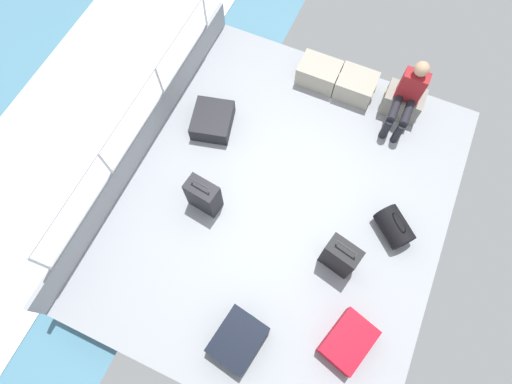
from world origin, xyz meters
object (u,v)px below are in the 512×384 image
Objects in this scene: suitcase_1 at (213,120)px; suitcase_4 at (204,196)px; duffel_bag at (394,227)px; cargo_crate_2 at (402,102)px; passenger_seated at (408,96)px; suitcase_3 at (348,341)px; cargo_crate_1 at (356,86)px; cargo_crate_0 at (319,73)px; suitcase_0 at (238,340)px; suitcase_2 at (340,256)px.

suitcase_4 is (0.47, -1.18, 0.16)m from suitcase_1.
suitcase_4 is at bearing -164.87° from duffel_bag.
cargo_crate_2 is 3.28m from suitcase_4.
passenger_seated is at bearing 50.23° from suitcase_4.
suitcase_1 is (-2.48, -1.41, -0.07)m from cargo_crate_2.
suitcase_3 is 1.23× the size of duffel_bag.
cargo_crate_1 is 0.81× the size of suitcase_1.
cargo_crate_0 is 1.83m from suitcase_1.
suitcase_0 is (0.50, -4.05, -0.04)m from cargo_crate_0.
passenger_seated reaches higher than suitcase_4.
passenger_seated is at bearing -90.00° from cargo_crate_2.
cargo_crate_0 is 3.92m from suitcase_3.
cargo_crate_0 is 2.94m from suitcase_2.
suitcase_3 is 1.04× the size of suitcase_4.
cargo_crate_0 is 1.41m from passenger_seated.
cargo_crate_2 is 0.83× the size of suitcase_0.
suitcase_2 is at bearing 117.25° from suitcase_3.
cargo_crate_0 reaches higher than suitcase_1.
cargo_crate_1 is (0.60, 0.01, 0.00)m from cargo_crate_0.
cargo_crate_2 is 0.80× the size of suitcase_1.
suitcase_2 is 1.07× the size of suitcase_4.
suitcase_3 is (1.11, -3.53, -0.04)m from cargo_crate_1.
duffel_bag is at bearing -9.93° from suitcase_1.
cargo_crate_1 is at bearing 39.38° from suitcase_1.
suitcase_2 is 1.03× the size of suitcase_3.
suitcase_2 is 1.01m from suitcase_3.
suitcase_3 is at bearing -83.91° from cargo_crate_2.
duffel_bag is (0.46, -1.74, -0.40)m from passenger_seated.
cargo_crate_0 is at bearing 115.86° from suitcase_3.
duffel_bag reaches higher than suitcase_0.
suitcase_3 is 1.59m from duffel_bag.
cargo_crate_1 is 0.99× the size of duffel_bag.
passenger_seated is 3.15m from suitcase_4.
suitcase_3 is (2.85, -2.10, 0.00)m from suitcase_1.
suitcase_3 is at bearing -93.01° from duffel_bag.
cargo_crate_2 is at bearing -1.46° from cargo_crate_1.
duffel_bag is at bearing 58.43° from suitcase_0.
cargo_crate_0 is at bearing 97.01° from suitcase_0.
suitcase_3 is at bearing -21.16° from suitcase_4.
cargo_crate_0 is 1.09× the size of cargo_crate_1.
passenger_seated reaches higher than suitcase_2.
suitcase_0 is at bearing -101.72° from cargo_crate_2.
suitcase_3 is (0.37, -3.51, -0.07)m from cargo_crate_2.
cargo_crate_1 is 1.01× the size of cargo_crate_2.
cargo_crate_0 is at bearing 115.39° from suitcase_2.
suitcase_2 is (-0.08, -2.45, -0.26)m from passenger_seated.
suitcase_4 reaches higher than suitcase_1.
suitcase_0 is at bearing -58.01° from suitcase_1.
suitcase_1 is 2.70m from suitcase_2.
suitcase_2 is at bearing 61.51° from suitcase_0.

